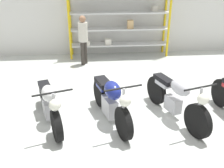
% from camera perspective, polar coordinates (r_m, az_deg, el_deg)
% --- Properties ---
extents(ground_plane, '(30.00, 30.00, 0.00)m').
position_cam_1_polar(ground_plane, '(5.40, 0.41, -8.54)').
color(ground_plane, silver).
extents(back_wall, '(30.00, 0.08, 3.60)m').
position_cam_1_polar(back_wall, '(9.61, -2.74, 17.41)').
color(back_wall, silver).
rests_on(back_wall, ground_plane).
extents(shelving_rack, '(3.66, 0.63, 2.57)m').
position_cam_1_polar(shelving_rack, '(9.37, 1.73, 14.29)').
color(shelving_rack, yellow).
rests_on(shelving_rack, ground_plane).
extents(motorcycle_white, '(0.93, 1.98, 0.98)m').
position_cam_1_polar(motorcycle_white, '(5.36, -14.19, -4.23)').
color(motorcycle_white, black).
rests_on(motorcycle_white, ground_plane).
extents(motorcycle_blue, '(0.86, 1.99, 1.06)m').
position_cam_1_polar(motorcycle_blue, '(5.19, -0.29, -3.65)').
color(motorcycle_blue, black).
rests_on(motorcycle_blue, ground_plane).
extents(motorcycle_silver, '(0.92, 2.09, 1.04)m').
position_cam_1_polar(motorcycle_silver, '(5.45, 14.33, -3.06)').
color(motorcycle_silver, black).
rests_on(motorcycle_silver, ground_plane).
extents(person_near_rack, '(0.43, 0.43, 1.65)m').
position_cam_1_polar(person_near_rack, '(8.52, -6.60, 10.75)').
color(person_near_rack, '#38332D').
rests_on(person_near_rack, ground_plane).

